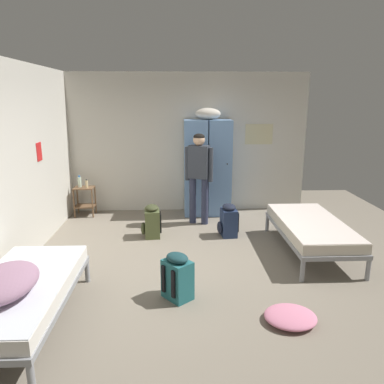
{
  "coord_description": "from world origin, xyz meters",
  "views": [
    {
      "loc": [
        -0.21,
        -4.82,
        2.24
      ],
      "look_at": [
        0.0,
        0.25,
        0.95
      ],
      "focal_mm": 34.53,
      "sensor_mm": 36.0,
      "label": 1
    }
  ],
  "objects": [
    {
      "name": "shelf_unit",
      "position": [
        -2.02,
        2.21,
        0.35
      ],
      "size": [
        0.38,
        0.3,
        0.57
      ],
      "color": "brown",
      "rests_on": "ground_plane"
    },
    {
      "name": "backpack_teal",
      "position": [
        -0.21,
        -0.97,
        0.26
      ],
      "size": [
        0.42,
        0.41,
        0.55
      ],
      "color": "#23666B",
      "rests_on": "ground_plane"
    },
    {
      "name": "clothes_pile_pink",
      "position": [
        0.94,
        -1.5,
        0.06
      ],
      "size": [
        0.54,
        0.49,
        0.11
      ],
      "color": "pink",
      "rests_on": "ground_plane"
    },
    {
      "name": "water_bottle",
      "position": [
        -2.1,
        2.23,
        0.67
      ],
      "size": [
        0.07,
        0.07,
        0.23
      ],
      "color": "silver",
      "rests_on": "shelf_unit"
    },
    {
      "name": "person_traveler",
      "position": [
        0.18,
        1.65,
        0.99
      ],
      "size": [
        0.49,
        0.32,
        1.65
      ],
      "color": "#2D334C",
      "rests_on": "ground_plane"
    },
    {
      "name": "room_backdrop",
      "position": [
        -1.21,
        1.24,
        1.37
      ],
      "size": [
        4.76,
        5.1,
        2.74
      ],
      "color": "beige",
      "rests_on": "ground_plane"
    },
    {
      "name": "ground_plane",
      "position": [
        0.0,
        0.0,
        0.0
      ],
      "size": [
        8.06,
        8.06,
        0.0
      ],
      "primitive_type": "plane",
      "color": "gray"
    },
    {
      "name": "bedding_heap",
      "position": [
        -1.8,
        -1.69,
        0.61
      ],
      "size": [
        0.57,
        0.81,
        0.23
      ],
      "color": "gray",
      "rests_on": "bed_left_front"
    },
    {
      "name": "lotion_bottle",
      "position": [
        -1.95,
        2.17,
        0.65
      ],
      "size": [
        0.05,
        0.05,
        0.17
      ],
      "color": "beige",
      "rests_on": "shelf_unit"
    },
    {
      "name": "backpack_navy",
      "position": [
        0.63,
        0.99,
        0.26
      ],
      "size": [
        0.36,
        0.34,
        0.55
      ],
      "color": "navy",
      "rests_on": "ground_plane"
    },
    {
      "name": "locker_bank",
      "position": [
        0.38,
        2.24,
        0.97
      ],
      "size": [
        0.9,
        0.55,
        2.07
      ],
      "color": "#6B93C6",
      "rests_on": "ground_plane"
    },
    {
      "name": "bed_left_front",
      "position": [
        -1.77,
        -1.46,
        0.38
      ],
      "size": [
        0.9,
        1.9,
        0.49
      ],
      "color": "gray",
      "rests_on": "ground_plane"
    },
    {
      "name": "bed_right",
      "position": [
        1.77,
        0.27,
        0.38
      ],
      "size": [
        0.9,
        1.9,
        0.49
      ],
      "color": "gray",
      "rests_on": "ground_plane"
    },
    {
      "name": "backpack_olive",
      "position": [
        -0.64,
        1.0,
        0.26
      ],
      "size": [
        0.36,
        0.34,
        0.55
      ],
      "color": "#566038",
      "rests_on": "ground_plane"
    }
  ]
}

